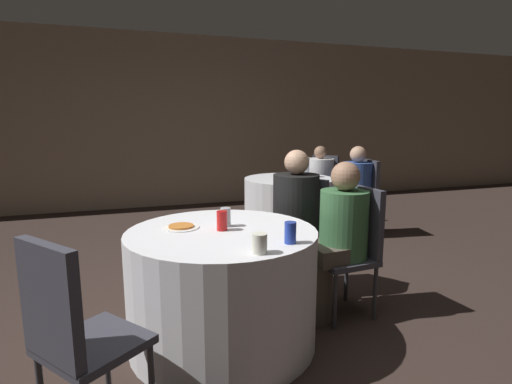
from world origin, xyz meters
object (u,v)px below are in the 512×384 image
soda_can_blue (290,233)px  bottle_far (306,167)px  chair_near_southwest (72,327)px  soda_can_silver (226,217)px  chair_far_east (364,192)px  chair_far_northeast (322,184)px  table_far (289,209)px  person_white_shirt (317,184)px  person_black_shirt (292,222)px  person_blue_shirt (352,190)px  chair_near_east (354,241)px  person_green_jacket (335,240)px  pizza_plate_near (181,227)px  soda_can_red (222,221)px  chair_near_northeast (301,226)px  table_near (223,286)px

soda_can_blue → bottle_far: (1.24, 2.40, 0.06)m
chair_near_southwest → soda_can_silver: chair_near_southwest is taller
chair_near_southwest → chair_far_east: size_ratio=1.00×
chair_far_northeast → table_far: bearing=90.0°
person_white_shirt → person_black_shirt: person_black_shirt is taller
soda_can_silver → person_blue_shirt: bearing=40.9°
chair_near_east → person_green_jacket: bearing=90.0°
table_far → chair_far_east: 0.97m
pizza_plate_near → soda_can_blue: (0.53, -0.52, 0.05)m
chair_near_east → soda_can_red: chair_near_east is taller
chair_near_east → chair_near_southwest: 1.95m
pizza_plate_near → soda_can_red: (0.23, -0.14, 0.05)m
chair_near_southwest → bottle_far: bottle_far is taller
chair_near_east → person_white_shirt: bearing=-26.1°
table_far → bottle_far: (0.22, 0.02, 0.49)m
soda_can_blue → chair_near_northeast: bearing=61.6°
soda_can_red → chair_near_east: bearing=4.5°
chair_near_southwest → person_black_shirt: bearing=89.3°
chair_far_northeast → person_black_shirt: size_ratio=0.79×
chair_near_east → bottle_far: bearing=-20.1°
soda_can_silver → pizza_plate_near: bearing=169.4°
table_near → bottle_far: bottle_far is taller
chair_near_east → bottle_far: bottle_far is taller
pizza_plate_near → chair_near_southwest: bearing=-127.2°
chair_far_east → table_near: bearing=138.8°
soda_can_red → person_white_shirt: bearing=51.9°
person_blue_shirt → chair_near_northeast: bearing=144.7°
table_far → person_blue_shirt: 0.82m
soda_can_red → bottle_far: (1.54, 2.02, 0.06)m
chair_far_east → person_white_shirt: size_ratio=0.87×
person_blue_shirt → pizza_plate_near: (-2.33, -1.72, 0.17)m
table_far → soda_can_silver: soda_can_silver is taller
person_black_shirt → pizza_plate_near: 1.00m
chair_near_northeast → soda_can_silver: size_ratio=7.72×
soda_can_blue → chair_far_northeast: bearing=59.0°
table_near → soda_can_blue: (0.30, -0.38, 0.43)m
person_black_shirt → soda_can_red: 0.87m
table_near → chair_near_southwest: size_ratio=1.27×
person_white_shirt → person_blue_shirt: person_blue_shirt is taller
table_near → soda_can_silver: (0.05, 0.09, 0.43)m
person_green_jacket → soda_can_silver: size_ratio=9.31×
soda_can_red → bottle_far: bottle_far is taller
bottle_far → soda_can_red: bearing=-127.3°
table_far → chair_near_northeast: chair_near_northeast is taller
table_near → chair_near_northeast: (0.82, 0.59, 0.18)m
chair_near_southwest → chair_far_east: (3.06, 2.45, 0.00)m
chair_near_east → pizza_plate_near: chair_near_east is taller
person_green_jacket → pizza_plate_near: person_green_jacket is taller
table_far → chair_near_northeast: (-0.49, -1.40, 0.18)m
table_far → person_black_shirt: person_black_shirt is taller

